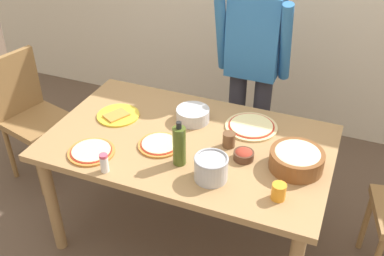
% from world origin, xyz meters
% --- Properties ---
extents(ground, '(8.00, 8.00, 0.00)m').
position_xyz_m(ground, '(0.00, 0.00, 0.00)').
color(ground, brown).
extents(dining_table, '(1.60, 0.96, 0.76)m').
position_xyz_m(dining_table, '(0.00, 0.00, 0.67)').
color(dining_table, '#A37A4C').
rests_on(dining_table, ground).
extents(person_cook, '(0.49, 0.25, 1.62)m').
position_xyz_m(person_cook, '(0.15, 0.76, 0.94)').
color(person_cook, '#2D2D38').
rests_on(person_cook, ground).
extents(chair_wooden_left, '(0.49, 0.49, 0.95)m').
position_xyz_m(chair_wooden_left, '(-1.32, 0.19, 0.54)').
color(chair_wooden_left, olive).
rests_on(chair_wooden_left, ground).
extents(pizza_raw_on_board, '(0.31, 0.31, 0.02)m').
position_xyz_m(pizza_raw_on_board, '(0.30, 0.25, 0.77)').
color(pizza_raw_on_board, beige).
rests_on(pizza_raw_on_board, dining_table).
extents(pizza_cooked_on_tray, '(0.26, 0.26, 0.02)m').
position_xyz_m(pizza_cooked_on_tray, '(-0.44, -0.31, 0.77)').
color(pizza_cooked_on_tray, '#C67A33').
rests_on(pizza_cooked_on_tray, dining_table).
extents(pizza_second_cooked, '(0.24, 0.24, 0.02)m').
position_xyz_m(pizza_second_cooked, '(-0.13, -0.11, 0.77)').
color(pizza_second_cooked, '#C67A33').
rests_on(pizza_second_cooked, dining_table).
extents(plate_with_slice, '(0.26, 0.26, 0.02)m').
position_xyz_m(plate_with_slice, '(-0.50, 0.07, 0.77)').
color(plate_with_slice, gold).
rests_on(plate_with_slice, dining_table).
extents(popcorn_bowl, '(0.28, 0.28, 0.11)m').
position_xyz_m(popcorn_bowl, '(0.61, -0.02, 0.82)').
color(popcorn_bowl, brown).
rests_on(popcorn_bowl, dining_table).
extents(mixing_bowl_steel, '(0.20, 0.20, 0.08)m').
position_xyz_m(mixing_bowl_steel, '(-0.05, 0.20, 0.80)').
color(mixing_bowl_steel, '#B7B7BC').
rests_on(mixing_bowl_steel, dining_table).
extents(small_sauce_bowl, '(0.11, 0.11, 0.06)m').
position_xyz_m(small_sauce_bowl, '(0.34, -0.05, 0.79)').
color(small_sauce_bowl, '#4C2D1E').
rests_on(small_sauce_bowl, dining_table).
extents(olive_oil_bottle, '(0.07, 0.07, 0.26)m').
position_xyz_m(olive_oil_bottle, '(0.04, -0.21, 0.87)').
color(olive_oil_bottle, '#47561E').
rests_on(olive_oil_bottle, dining_table).
extents(steel_pot, '(0.17, 0.17, 0.13)m').
position_xyz_m(steel_pot, '(0.23, -0.27, 0.83)').
color(steel_pot, '#B7B7BC').
rests_on(steel_pot, dining_table).
extents(cup_orange, '(0.07, 0.07, 0.08)m').
position_xyz_m(cup_orange, '(0.58, -0.29, 0.80)').
color(cup_orange, orange).
rests_on(cup_orange, dining_table).
extents(cup_small_brown, '(0.07, 0.07, 0.08)m').
position_xyz_m(cup_small_brown, '(0.23, 0.03, 0.80)').
color(cup_small_brown, brown).
rests_on(cup_small_brown, dining_table).
extents(salt_shaker, '(0.04, 0.04, 0.11)m').
position_xyz_m(salt_shaker, '(-0.29, -0.42, 0.81)').
color(salt_shaker, white).
rests_on(salt_shaker, dining_table).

